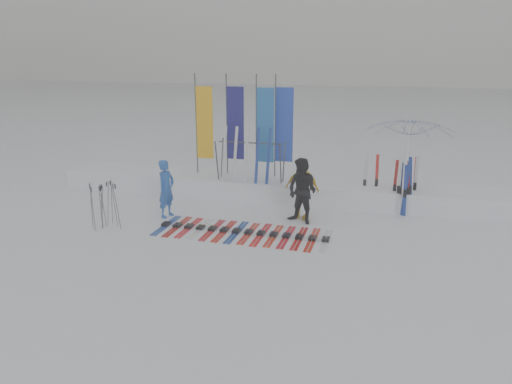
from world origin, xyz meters
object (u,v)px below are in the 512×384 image
(person_yellow, at_px, (302,189))
(tent_canopy, at_px, (407,157))
(person_blue, at_px, (166,189))
(ski_rack, at_px, (250,156))
(ski_row, at_px, (243,232))
(person_black, at_px, (302,191))

(person_yellow, distance_m, tent_canopy, 4.04)
(person_blue, height_order, ski_rack, ski_rack)
(ski_row, bearing_deg, person_yellow, 53.30)
(person_yellow, bearing_deg, person_blue, -155.02)
(ski_rack, bearing_deg, person_black, -42.59)
(tent_canopy, height_order, ski_rack, tent_canopy)
(person_black, relative_size, tent_canopy, 0.62)
(ski_rack, bearing_deg, tent_canopy, 18.60)
(person_black, xyz_separation_m, ski_row, (-1.29, -1.20, -0.85))
(ski_rack, bearing_deg, person_blue, -128.10)
(person_black, relative_size, person_yellow, 1.07)
(person_black, bearing_deg, ski_rack, 160.24)
(person_black, distance_m, person_yellow, 0.43)
(tent_canopy, relative_size, ski_rack, 1.39)
(person_blue, relative_size, ski_row, 0.37)
(ski_rack, bearing_deg, ski_row, -77.69)
(person_black, relative_size, ski_row, 0.40)
(person_blue, bearing_deg, ski_rack, -25.82)
(person_blue, bearing_deg, person_yellow, -63.88)
(person_blue, height_order, person_black, person_black)
(tent_canopy, bearing_deg, person_blue, -149.19)
(ski_rack, bearing_deg, person_yellow, -36.18)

